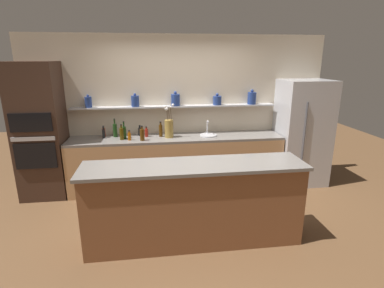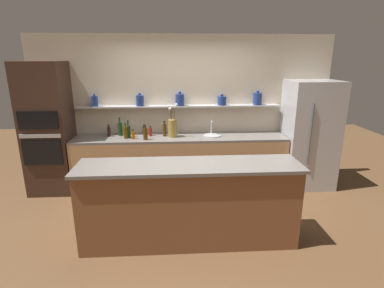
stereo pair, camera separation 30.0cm
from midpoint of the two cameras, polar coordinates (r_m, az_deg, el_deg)
The scene contains 18 objects.
ground_plane at distance 4.32m, azimuth -2.46°, elevation -14.81°, with size 12.00×12.00×0.00m, color brown.
back_wall_unit at distance 5.37m, azimuth -4.22°, elevation 6.31°, with size 5.20×0.28×2.60m.
back_counter_unit at distance 5.24m, azimuth -4.51°, elevation -3.52°, with size 3.60×0.62×0.92m.
island_counter at distance 3.71m, azimuth -1.94°, elevation -11.30°, with size 2.64×0.61×1.02m.
refrigerator at distance 5.64m, azimuth 18.82°, elevation 2.03°, with size 0.84×0.73×1.85m.
oven_tower at distance 5.41m, azimuth -28.39°, elevation 2.05°, with size 0.71×0.64×2.17m.
flower_vase at distance 5.04m, azimuth -6.12°, elevation 3.14°, with size 0.17×0.15×0.58m.
sink_fixture at distance 5.16m, azimuth 1.46°, elevation 1.85°, with size 0.29×0.29×0.25m.
bottle_wine_0 at distance 5.26m, azimuth -16.03°, elevation 2.56°, with size 0.07×0.07×0.31m.
bottle_sauce_1 at distance 5.26m, azimuth -11.52°, elevation 2.36°, with size 0.06×0.06×0.18m.
bottle_sauce_2 at distance 5.32m, azimuth -18.01°, elevation 2.13°, with size 0.05×0.05×0.20m.
bottle_spirit_3 at distance 5.13m, azimuth -7.66°, elevation 2.60°, with size 0.06×0.06×0.26m.
bottle_wine_4 at distance 5.12m, azimuth -14.45°, elevation 2.18°, with size 0.07×0.07×0.29m.
bottle_sauce_5 at distance 5.16m, azimuth -10.32°, elevation 2.14°, with size 0.06×0.06×0.18m.
bottle_sauce_6 at distance 5.00m, azimuth -13.53°, elevation 1.45°, with size 0.05×0.05×0.16m.
bottle_spirit_7 at distance 4.93m, azimuth -11.20°, elevation 1.75°, with size 0.07×0.07×0.24m.
bottle_oil_8 at distance 5.05m, azimuth -14.93°, elevation 1.93°, with size 0.07×0.07×0.26m.
bottle_sauce_9 at distance 5.24m, azimuth -18.06°, elevation 1.97°, with size 0.05×0.05×0.20m.
Camera 1 is at (-0.47, -3.67, 2.22)m, focal length 28.00 mm.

